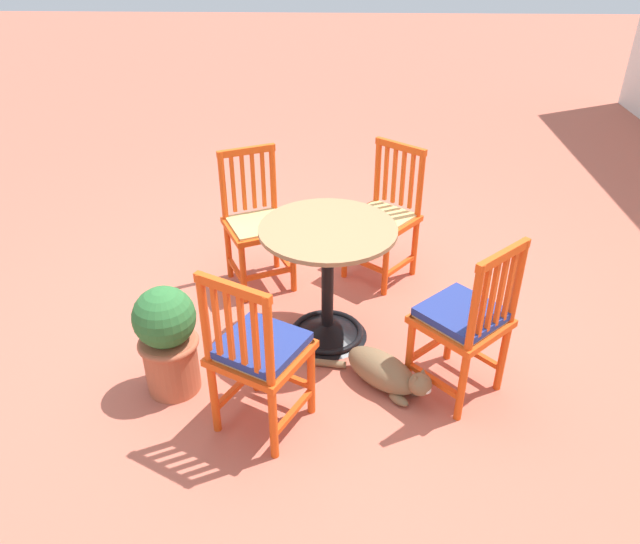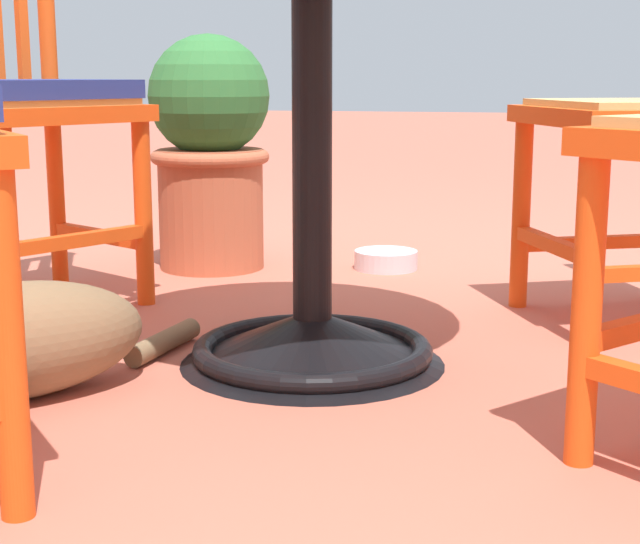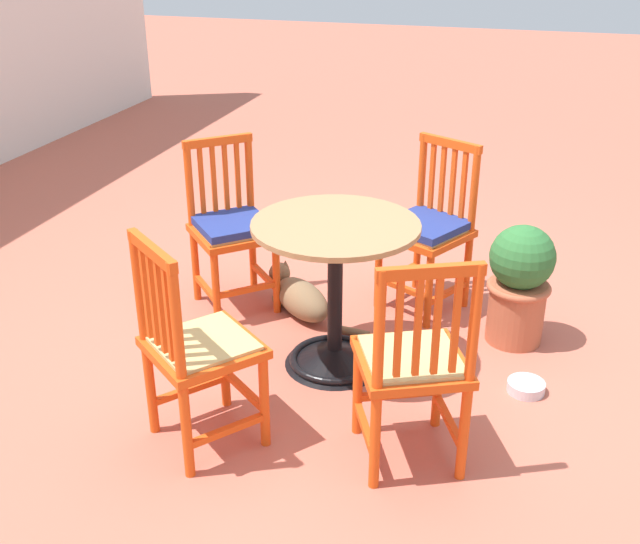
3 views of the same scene
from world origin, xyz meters
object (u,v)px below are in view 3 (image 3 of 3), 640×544
Objects in this scene: orange_chair_near_fence at (413,365)px; terracotta_planter at (519,282)px; tabby_cat at (299,297)px; pet_water_bowl at (526,387)px; cafe_table at (335,312)px; orange_chair_by_planter at (232,229)px; orange_chair_facing_out at (196,349)px; orange_chair_tucked_in at (428,230)px.

orange_chair_near_fence reaches higher than terracotta_planter.
orange_chair_near_fence is at bearing -142.62° from tabby_cat.
cafe_table is at bearing 91.35° from pet_water_bowl.
orange_chair_by_planter is at bearing 57.29° from cafe_table.
orange_chair_by_planter is 1.22m from orange_chair_facing_out.
terracotta_planter is (-0.25, -0.50, -0.12)m from orange_chair_tucked_in.
orange_chair_by_planter is 1.00× the size of orange_chair_tucked_in.
terracotta_planter is (1.20, -1.17, -0.11)m from orange_chair_facing_out.
orange_chair_near_fence is 1.00× the size of orange_chair_tucked_in.
orange_chair_tucked_in is at bearing 39.75° from pet_water_bowl.
orange_chair_facing_out is (-0.72, 0.36, 0.15)m from cafe_table.
orange_chair_near_fence is (0.13, -0.83, 0.00)m from orange_chair_facing_out.
orange_chair_by_planter is 1.00× the size of orange_chair_facing_out.
orange_chair_by_planter is 1.38× the size of tabby_cat.
pet_water_bowl is at bearing -88.65° from cafe_table.
pet_water_bowl is at bearing -59.52° from orange_chair_facing_out.
orange_chair_facing_out is 1.38× the size of tabby_cat.
tabby_cat is at bearing -89.49° from orange_chair_by_planter.
orange_chair_facing_out is at bearing 153.42° from cafe_table.
orange_chair_facing_out is 1.60m from orange_chair_tucked_in.
orange_chair_facing_out is (-1.17, -0.34, -0.01)m from orange_chair_by_planter.
tabby_cat is at bearing 91.66° from terracotta_planter.
orange_chair_facing_out is 1.52m from pet_water_bowl.
orange_chair_near_fence is at bearing -81.39° from orange_chair_facing_out.
cafe_table reaches higher than terracotta_planter.
cafe_table is 1.15× the size of tabby_cat.
orange_chair_by_planter is 1.57m from orange_chair_near_fence.
cafe_table is 0.77m from orange_chair_near_fence.
terracotta_planter is at bearing -17.42° from orange_chair_near_fence.
orange_chair_tucked_in is at bearing 63.59° from terracotta_planter.
orange_chair_tucked_in reaches higher than tabby_cat.
orange_chair_by_planter is at bearing 48.30° from orange_chair_near_fence.
orange_chair_by_planter is 1.04m from orange_chair_tucked_in.
tabby_cat is (1.17, -0.03, -0.34)m from orange_chair_facing_out.
orange_chair_near_fence is 1.13m from terracotta_planter.
orange_chair_near_fence is 1.47× the size of terracotta_planter.
terracotta_planter reaches higher than pet_water_bowl.
orange_chair_tucked_in is at bearing 7.11° from orange_chair_near_fence.
cafe_table is 0.83× the size of orange_chair_tucked_in.
cafe_table reaches higher than tabby_cat.
tabby_cat is (0.00, -0.37, -0.35)m from orange_chair_by_planter.
orange_chair_near_fence is (-1.04, -1.17, -0.01)m from orange_chair_by_planter.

